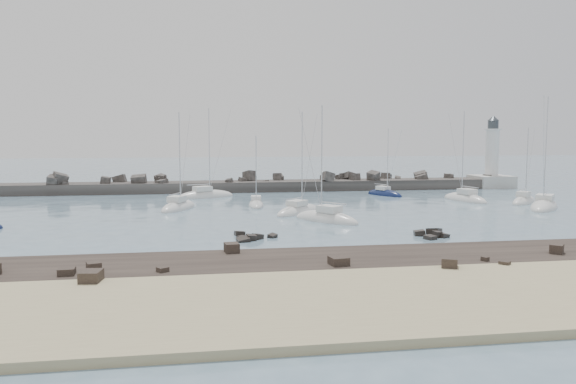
% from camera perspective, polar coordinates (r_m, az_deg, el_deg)
% --- Properties ---
extents(ground, '(400.00, 400.00, 0.00)m').
position_cam_1_polar(ground, '(64.77, -0.70, -3.16)').
color(ground, slate).
rests_on(ground, ground).
extents(sand_strip, '(140.00, 14.00, 1.00)m').
position_cam_1_polar(sand_strip, '(34.17, 7.31, -11.37)').
color(sand_strip, tan).
rests_on(sand_strip, ground).
extents(rock_shelf, '(140.00, 12.00, 1.85)m').
position_cam_1_polar(rock_shelf, '(43.48, 3.38, -7.58)').
color(rock_shelf, black).
rests_on(rock_shelf, ground).
extents(rock_cluster_near, '(4.26, 4.66, 1.38)m').
position_cam_1_polar(rock_cluster_near, '(54.74, -4.02, -4.75)').
color(rock_cluster_near, black).
rests_on(rock_cluster_near, ground).
extents(rock_cluster_far, '(3.33, 4.31, 1.46)m').
position_cam_1_polar(rock_cluster_far, '(58.24, 14.47, -4.28)').
color(rock_cluster_far, black).
rests_on(rock_cluster_far, ground).
extents(breakwater, '(115.00, 7.67, 5.48)m').
position_cam_1_polar(breakwater, '(101.78, -8.02, 0.23)').
color(breakwater, '#312E2C').
rests_on(breakwater, ground).
extents(lighthouse, '(7.00, 7.00, 14.60)m').
position_cam_1_polar(lighthouse, '(116.11, 19.97, 1.98)').
color(lighthouse, '#AEAEA9').
rests_on(lighthouse, ground).
extents(sailboat_2, '(6.12, 9.36, 14.35)m').
position_cam_1_polar(sailboat_2, '(78.19, -11.07, -1.61)').
color(sailboat_2, silver).
rests_on(sailboat_2, ground).
extents(sailboat_3, '(10.32, 6.67, 15.64)m').
position_cam_1_polar(sailboat_3, '(92.24, -8.40, -0.46)').
color(sailboat_3, silver).
rests_on(sailboat_3, ground).
extents(sailboat_4, '(7.89, 9.06, 14.71)m').
position_cam_1_polar(sailboat_4, '(66.25, 3.91, -2.83)').
color(sailboat_4, silver).
rests_on(sailboat_4, ground).
extents(sailboat_5, '(2.60, 6.94, 10.89)m').
position_cam_1_polar(sailboat_5, '(80.22, -3.26, -1.35)').
color(sailboat_5, silver).
rests_on(sailboat_5, ground).
extents(sailboat_6, '(8.28, 8.33, 14.18)m').
position_cam_1_polar(sailboat_6, '(72.89, 1.10, -2.05)').
color(sailboat_6, silver).
rests_on(sailboat_6, ground).
extents(sailboat_7, '(5.47, 7.89, 12.12)m').
position_cam_1_polar(sailboat_7, '(96.10, 9.77, -0.25)').
color(sailboat_7, '#0F1B42').
rests_on(sailboat_7, ground).
extents(sailboat_8, '(4.96, 9.79, 14.93)m').
position_cam_1_polar(sailboat_8, '(90.82, 17.53, -0.76)').
color(sailboat_8, silver).
rests_on(sailboat_8, ground).
extents(sailboat_9, '(9.31, 10.10, 16.52)m').
position_cam_1_polar(sailboat_9, '(85.43, 24.57, -1.42)').
color(sailboat_9, silver).
rests_on(sailboat_9, ground).
extents(sailboat_10, '(7.30, 6.74, 12.30)m').
position_cam_1_polar(sailboat_10, '(90.77, 22.84, -0.95)').
color(sailboat_10, silver).
rests_on(sailboat_10, ground).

